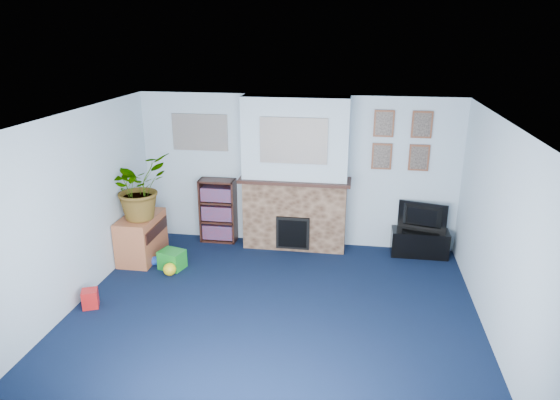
% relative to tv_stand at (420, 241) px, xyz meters
% --- Properties ---
extents(floor, '(5.00, 4.50, 0.01)m').
position_rel_tv_stand_xyz_m(floor, '(-1.95, -2.03, -0.23)').
color(floor, '#0D1832').
rests_on(floor, ground).
extents(ceiling, '(5.00, 4.50, 0.01)m').
position_rel_tv_stand_xyz_m(ceiling, '(-1.95, -2.03, 2.17)').
color(ceiling, white).
rests_on(ceiling, wall_back).
extents(wall_back, '(5.00, 0.04, 2.40)m').
position_rel_tv_stand_xyz_m(wall_back, '(-1.95, 0.22, 0.97)').
color(wall_back, silver).
rests_on(wall_back, ground).
extents(wall_front, '(5.00, 0.04, 2.40)m').
position_rel_tv_stand_xyz_m(wall_front, '(-1.95, -4.28, 0.97)').
color(wall_front, silver).
rests_on(wall_front, ground).
extents(wall_left, '(0.04, 4.50, 2.40)m').
position_rel_tv_stand_xyz_m(wall_left, '(-4.45, -2.03, 0.97)').
color(wall_left, silver).
rests_on(wall_left, ground).
extents(wall_right, '(0.04, 4.50, 2.40)m').
position_rel_tv_stand_xyz_m(wall_right, '(0.55, -2.03, 0.97)').
color(wall_right, silver).
rests_on(wall_right, ground).
extents(chimney_breast, '(1.72, 0.50, 2.40)m').
position_rel_tv_stand_xyz_m(chimney_breast, '(-1.95, 0.02, 0.96)').
color(chimney_breast, brown).
rests_on(chimney_breast, ground).
extents(collage_main, '(1.00, 0.03, 0.68)m').
position_rel_tv_stand_xyz_m(collage_main, '(-1.95, -0.19, 1.55)').
color(collage_main, gray).
rests_on(collage_main, chimney_breast).
extents(collage_left, '(0.90, 0.03, 0.58)m').
position_rel_tv_stand_xyz_m(collage_left, '(-3.50, 0.21, 1.55)').
color(collage_left, gray).
rests_on(collage_left, wall_back).
extents(portrait_tl, '(0.30, 0.03, 0.40)m').
position_rel_tv_stand_xyz_m(portrait_tl, '(-0.65, 0.20, 1.77)').
color(portrait_tl, brown).
rests_on(portrait_tl, wall_back).
extents(portrait_tr, '(0.30, 0.03, 0.40)m').
position_rel_tv_stand_xyz_m(portrait_tr, '(-0.10, 0.20, 1.77)').
color(portrait_tr, brown).
rests_on(portrait_tr, wall_back).
extents(portrait_bl, '(0.30, 0.03, 0.40)m').
position_rel_tv_stand_xyz_m(portrait_bl, '(-0.65, 0.20, 1.27)').
color(portrait_bl, brown).
rests_on(portrait_bl, wall_back).
extents(portrait_br, '(0.30, 0.03, 0.40)m').
position_rel_tv_stand_xyz_m(portrait_br, '(-0.10, 0.20, 1.27)').
color(portrait_br, brown).
rests_on(portrait_br, wall_back).
extents(tv_stand, '(0.86, 0.36, 0.41)m').
position_rel_tv_stand_xyz_m(tv_stand, '(0.00, 0.00, 0.00)').
color(tv_stand, black).
rests_on(tv_stand, ground).
extents(television, '(0.74, 0.28, 0.42)m').
position_rel_tv_stand_xyz_m(television, '(-0.00, 0.02, 0.39)').
color(television, black).
rests_on(television, tv_stand).
extents(bookshelf, '(0.58, 0.28, 1.05)m').
position_rel_tv_stand_xyz_m(bookshelf, '(-3.22, 0.08, 0.28)').
color(bookshelf, black).
rests_on(bookshelf, ground).
extents(sideboard, '(0.48, 0.87, 0.68)m').
position_rel_tv_stand_xyz_m(sideboard, '(-4.19, -0.76, 0.12)').
color(sideboard, '#B25F39').
rests_on(sideboard, ground).
extents(potted_plant, '(1.01, 1.08, 0.96)m').
position_rel_tv_stand_xyz_m(potted_plant, '(-4.14, -0.81, 0.93)').
color(potted_plant, '#26661E').
rests_on(potted_plant, sideboard).
extents(mantel_clock, '(0.10, 0.06, 0.14)m').
position_rel_tv_stand_xyz_m(mantel_clock, '(-2.01, -0.03, 1.00)').
color(mantel_clock, gold).
rests_on(mantel_clock, chimney_breast).
extents(mantel_candle, '(0.04, 0.04, 0.14)m').
position_rel_tv_stand_xyz_m(mantel_candle, '(-1.73, -0.03, 1.01)').
color(mantel_candle, '#B2BFC6').
rests_on(mantel_candle, chimney_breast).
extents(mantel_teddy, '(0.14, 0.14, 0.14)m').
position_rel_tv_stand_xyz_m(mantel_teddy, '(-2.43, -0.03, 0.99)').
color(mantel_teddy, gray).
rests_on(mantel_teddy, chimney_breast).
extents(mantel_can, '(0.07, 0.07, 0.13)m').
position_rel_tv_stand_xyz_m(mantel_can, '(-1.19, -0.03, 0.99)').
color(mantel_can, red).
rests_on(mantel_can, chimney_breast).
extents(green_crate, '(0.40, 0.35, 0.27)m').
position_rel_tv_stand_xyz_m(green_crate, '(-3.62, -1.03, -0.08)').
color(green_crate, '#198C26').
rests_on(green_crate, ground).
extents(toy_ball, '(0.19, 0.19, 0.19)m').
position_rel_tv_stand_xyz_m(toy_ball, '(-3.57, -1.26, -0.14)').
color(toy_ball, yellow).
rests_on(toy_ball, ground).
extents(toy_block, '(0.25, 0.25, 0.23)m').
position_rel_tv_stand_xyz_m(toy_block, '(-4.25, -2.23, -0.11)').
color(toy_block, red).
rests_on(toy_block, ground).
extents(toy_tube, '(0.29, 0.13, 0.17)m').
position_rel_tv_stand_xyz_m(toy_tube, '(-3.82, -0.95, -0.15)').
color(toy_tube, blue).
rests_on(toy_tube, ground).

